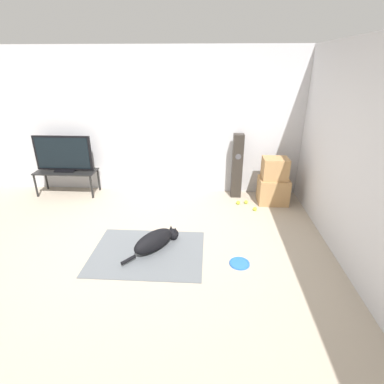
{
  "coord_description": "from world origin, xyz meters",
  "views": [
    {
      "loc": [
        0.95,
        -3.25,
        2.25
      ],
      "look_at": [
        0.7,
        0.94,
        0.45
      ],
      "focal_mm": 28.0,
      "sensor_mm": 36.0,
      "label": 1
    }
  ],
  "objects_px": {
    "tv": "(63,154)",
    "tennis_ball_near_speaker": "(255,209)",
    "frisbee": "(239,263)",
    "floor_speaker": "(237,166)",
    "cardboard_box_upper": "(275,168)",
    "cardboard_box_lower": "(273,191)",
    "tennis_ball_loose_on_carpet": "(246,202)",
    "tennis_ball_by_boxes": "(238,203)",
    "tv_stand": "(66,174)",
    "dog": "(155,241)"
  },
  "relations": [
    {
      "from": "tv",
      "to": "tennis_ball_near_speaker",
      "type": "distance_m",
      "value": 3.52
    },
    {
      "from": "tv",
      "to": "tennis_ball_near_speaker",
      "type": "relative_size",
      "value": 15.73
    },
    {
      "from": "frisbee",
      "to": "floor_speaker",
      "type": "bearing_deg",
      "value": 87.22
    },
    {
      "from": "cardboard_box_upper",
      "to": "cardboard_box_lower",
      "type": "bearing_deg",
      "value": -55.71
    },
    {
      "from": "frisbee",
      "to": "tennis_ball_near_speaker",
      "type": "xyz_separation_m",
      "value": [
        0.38,
        1.47,
        0.02
      ]
    },
    {
      "from": "cardboard_box_upper",
      "to": "tennis_ball_loose_on_carpet",
      "type": "xyz_separation_m",
      "value": [
        -0.45,
        -0.1,
        -0.59
      ]
    },
    {
      "from": "frisbee",
      "to": "tennis_ball_by_boxes",
      "type": "xyz_separation_m",
      "value": [
        0.12,
        1.7,
        0.02
      ]
    },
    {
      "from": "tv_stand",
      "to": "tennis_ball_near_speaker",
      "type": "relative_size",
      "value": 16.56
    },
    {
      "from": "floor_speaker",
      "to": "tennis_ball_by_boxes",
      "type": "height_order",
      "value": "floor_speaker"
    },
    {
      "from": "dog",
      "to": "tv_stand",
      "type": "height_order",
      "value": "tv_stand"
    },
    {
      "from": "frisbee",
      "to": "tennis_ball_by_boxes",
      "type": "relative_size",
      "value": 3.75
    },
    {
      "from": "tennis_ball_by_boxes",
      "to": "tennis_ball_near_speaker",
      "type": "height_order",
      "value": "same"
    },
    {
      "from": "cardboard_box_upper",
      "to": "tennis_ball_loose_on_carpet",
      "type": "distance_m",
      "value": 0.75
    },
    {
      "from": "frisbee",
      "to": "floor_speaker",
      "type": "height_order",
      "value": "floor_speaker"
    },
    {
      "from": "cardboard_box_lower",
      "to": "tv",
      "type": "distance_m",
      "value": 3.78
    },
    {
      "from": "tv_stand",
      "to": "tennis_ball_by_boxes",
      "type": "xyz_separation_m",
      "value": [
        3.14,
        -0.3,
        -0.36
      ]
    },
    {
      "from": "dog",
      "to": "tennis_ball_by_boxes",
      "type": "distance_m",
      "value": 1.88
    },
    {
      "from": "tennis_ball_by_boxes",
      "to": "dog",
      "type": "bearing_deg",
      "value": -129.47
    },
    {
      "from": "dog",
      "to": "cardboard_box_lower",
      "type": "relative_size",
      "value": 1.5
    },
    {
      "from": "tennis_ball_loose_on_carpet",
      "to": "cardboard_box_lower",
      "type": "bearing_deg",
      "value": 11.45
    },
    {
      "from": "cardboard_box_upper",
      "to": "tv",
      "type": "xyz_separation_m",
      "value": [
        -3.73,
        0.17,
        0.14
      ]
    },
    {
      "from": "cardboard_box_lower",
      "to": "cardboard_box_upper",
      "type": "distance_m",
      "value": 0.4
    },
    {
      "from": "dog",
      "to": "cardboard_box_lower",
      "type": "distance_m",
      "value": 2.39
    },
    {
      "from": "cardboard_box_upper",
      "to": "tennis_ball_near_speaker",
      "type": "bearing_deg",
      "value": -132.31
    },
    {
      "from": "floor_speaker",
      "to": "tennis_ball_by_boxes",
      "type": "distance_m",
      "value": 0.66
    },
    {
      "from": "cardboard_box_lower",
      "to": "dog",
      "type": "bearing_deg",
      "value": -138.68
    },
    {
      "from": "frisbee",
      "to": "cardboard_box_upper",
      "type": "bearing_deg",
      "value": 68.76
    },
    {
      "from": "floor_speaker",
      "to": "tv_stand",
      "type": "xyz_separation_m",
      "value": [
        -3.12,
        -0.07,
        -0.18
      ]
    },
    {
      "from": "cardboard_box_upper",
      "to": "tv",
      "type": "distance_m",
      "value": 3.74
    },
    {
      "from": "cardboard_box_upper",
      "to": "floor_speaker",
      "type": "xyz_separation_m",
      "value": [
        -0.61,
        0.23,
        -0.05
      ]
    },
    {
      "from": "tv_stand",
      "to": "cardboard_box_upper",
      "type": "bearing_deg",
      "value": -2.5
    },
    {
      "from": "cardboard_box_upper",
      "to": "tv_stand",
      "type": "relative_size",
      "value": 0.38
    },
    {
      "from": "tennis_ball_near_speaker",
      "to": "tennis_ball_loose_on_carpet",
      "type": "height_order",
      "value": "same"
    },
    {
      "from": "frisbee",
      "to": "cardboard_box_lower",
      "type": "xyz_separation_m",
      "value": [
        0.72,
        1.83,
        0.21
      ]
    },
    {
      "from": "floor_speaker",
      "to": "tennis_ball_loose_on_carpet",
      "type": "xyz_separation_m",
      "value": [
        0.16,
        -0.34,
        -0.54
      ]
    },
    {
      "from": "dog",
      "to": "tv_stand",
      "type": "xyz_separation_m",
      "value": [
        -1.95,
        1.75,
        0.26
      ]
    },
    {
      "from": "floor_speaker",
      "to": "tv",
      "type": "height_order",
      "value": "floor_speaker"
    },
    {
      "from": "tv",
      "to": "tennis_ball_by_boxes",
      "type": "relative_size",
      "value": 15.73
    },
    {
      "from": "floor_speaker",
      "to": "tennis_ball_by_boxes",
      "type": "xyz_separation_m",
      "value": [
        0.02,
        -0.37,
        -0.54
      ]
    },
    {
      "from": "tv_stand",
      "to": "tv",
      "type": "height_order",
      "value": "tv"
    },
    {
      "from": "dog",
      "to": "cardboard_box_upper",
      "type": "relative_size",
      "value": 1.81
    },
    {
      "from": "cardboard_box_upper",
      "to": "tv",
      "type": "bearing_deg",
      "value": 177.46
    },
    {
      "from": "tv",
      "to": "tennis_ball_by_boxes",
      "type": "height_order",
      "value": "tv"
    },
    {
      "from": "cardboard_box_lower",
      "to": "floor_speaker",
      "type": "distance_m",
      "value": 0.76
    },
    {
      "from": "tv",
      "to": "tennis_ball_by_boxes",
      "type": "xyz_separation_m",
      "value": [
        3.14,
        -0.3,
        -0.73
      ]
    },
    {
      "from": "floor_speaker",
      "to": "cardboard_box_lower",
      "type": "bearing_deg",
      "value": -21.46
    },
    {
      "from": "frisbee",
      "to": "tennis_ball_loose_on_carpet",
      "type": "height_order",
      "value": "tennis_ball_loose_on_carpet"
    },
    {
      "from": "dog",
      "to": "frisbee",
      "type": "xyz_separation_m",
      "value": [
        1.07,
        -0.25,
        -0.12
      ]
    },
    {
      "from": "tennis_ball_by_boxes",
      "to": "tennis_ball_loose_on_carpet",
      "type": "distance_m",
      "value": 0.14
    },
    {
      "from": "floor_speaker",
      "to": "tennis_ball_by_boxes",
      "type": "relative_size",
      "value": 17.42
    }
  ]
}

